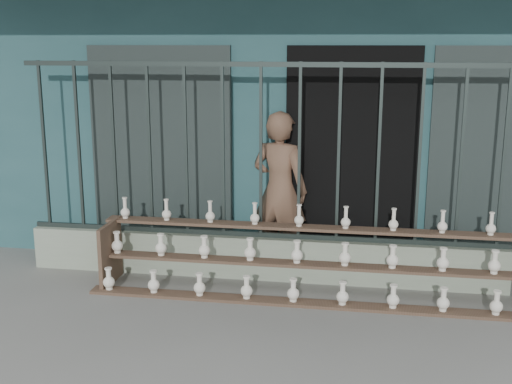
# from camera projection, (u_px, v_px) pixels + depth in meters

# --- Properties ---
(ground) EXTENTS (60.00, 60.00, 0.00)m
(ground) POSITION_uv_depth(u_px,v_px,m) (237.00, 330.00, 5.55)
(ground) COLOR slate
(workshop_building) EXTENTS (7.40, 6.60, 3.21)m
(workshop_building) POSITION_uv_depth(u_px,v_px,m) (293.00, 100.00, 9.24)
(workshop_building) COLOR #295256
(workshop_building) RESTS_ON ground
(parapet_wall) EXTENTS (5.00, 0.20, 0.45)m
(parapet_wall) POSITION_uv_depth(u_px,v_px,m) (261.00, 257.00, 6.74)
(parapet_wall) COLOR #97A58D
(parapet_wall) RESTS_ON ground
(security_fence) EXTENTS (5.00, 0.04, 1.80)m
(security_fence) POSITION_uv_depth(u_px,v_px,m) (261.00, 152.00, 6.49)
(security_fence) COLOR #283330
(security_fence) RESTS_ON parapet_wall
(shelf_rack) EXTENTS (4.50, 0.68, 0.85)m
(shelf_rack) POSITION_uv_depth(u_px,v_px,m) (320.00, 262.00, 6.21)
(shelf_rack) COLOR brown
(shelf_rack) RESTS_ON ground
(elderly_woman) EXTENTS (0.73, 0.60, 1.73)m
(elderly_woman) POSITION_uv_depth(u_px,v_px,m) (280.00, 190.00, 6.96)
(elderly_woman) COLOR brown
(elderly_woman) RESTS_ON ground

